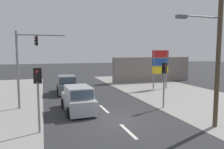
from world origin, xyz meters
name	(u,v)px	position (x,y,z in m)	size (l,w,h in m)	color
ground_plane	(117,121)	(0.00, 0.00, 0.00)	(140.00, 140.00, 0.00)	#303033
lane_dash_near	(128,131)	(0.00, -2.00, 0.00)	(0.20, 2.40, 0.01)	silver
lane_dash_mid	(104,109)	(0.00, 3.00, 0.00)	(0.20, 2.40, 0.01)	silver
lane_dash_far	(90,96)	(0.00, 8.00, 0.00)	(0.20, 2.40, 0.01)	silver
kerb_right_verge	(208,103)	(9.00, 2.00, 0.01)	(10.00, 44.00, 0.02)	gray
utility_pole_foreground_right	(217,46)	(5.03, -2.85, 4.74)	(3.78, 0.34, 8.76)	#4C3D2B
traffic_signal_mast	(25,59)	(-5.72, 5.12, 3.83)	(3.69, 0.44, 6.00)	slate
pedestal_signal_right_kerb	(164,78)	(4.54, 1.87, 2.42)	(0.44, 0.30, 3.56)	slate
pedestal_signal_left_kerb	(38,89)	(-4.71, -0.74, 2.42)	(0.44, 0.31, 3.56)	slate
shopping_plaza_sign	(160,64)	(8.80, 9.83, 2.98)	(2.10, 0.16, 4.60)	slate
shopfront_wall_far	(152,69)	(11.00, 16.00, 1.80)	(12.00, 1.00, 3.60)	gray
suv_receding_far	(67,85)	(-2.04, 10.47, 0.88)	(2.21, 4.61, 1.90)	slate
suv_oncoming_near	(78,100)	(-2.02, 2.93, 0.88)	(2.21, 4.61, 1.90)	#A3A8AD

